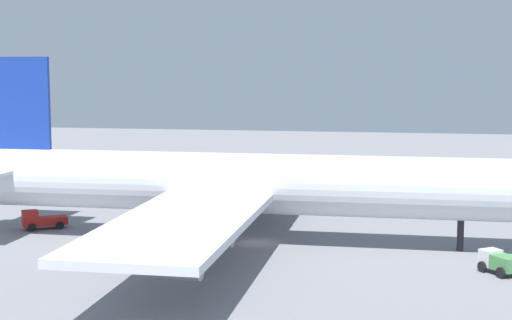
% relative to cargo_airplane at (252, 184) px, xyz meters
% --- Properties ---
extents(ground_plane, '(293.66, 293.66, 0.00)m').
position_rel_cargo_airplane_xyz_m(ground_plane, '(0.41, 0.00, -6.41)').
color(ground_plane, gray).
extents(cargo_airplane, '(73.42, 66.49, 20.18)m').
position_rel_cargo_airplane_xyz_m(cargo_airplane, '(0.00, 0.00, 0.00)').
color(cargo_airplane, silver).
rests_on(cargo_airplane, ground_plane).
extents(cargo_loader, '(5.35, 4.39, 2.28)m').
position_rel_cargo_airplane_xyz_m(cargo_loader, '(-25.83, 2.47, -5.31)').
color(cargo_loader, '#B21E19').
rests_on(cargo_loader, ground_plane).
extents(maintenance_van, '(3.84, 4.16, 2.06)m').
position_rel_cargo_airplane_xyz_m(maintenance_van, '(24.90, -8.53, -5.27)').
color(maintenance_van, silver).
rests_on(maintenance_van, ground_plane).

